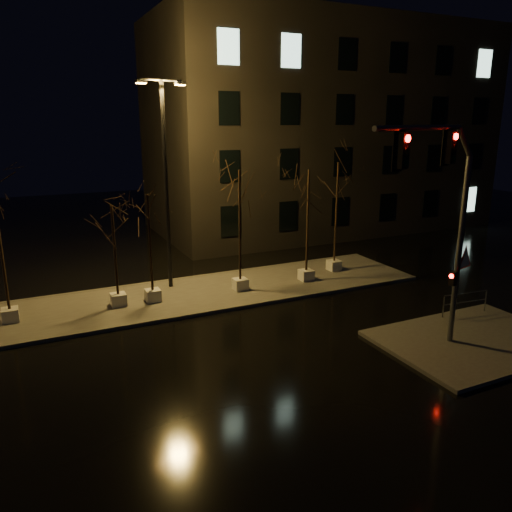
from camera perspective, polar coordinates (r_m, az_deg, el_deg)
ground at (r=19.13m, az=-0.07°, el=-9.92°), size 90.00×90.00×0.00m
median at (r=24.26m, az=-6.15°, el=-4.25°), size 22.00×5.00×0.15m
sidewalk_corner at (r=20.84m, az=23.63°, el=-8.86°), size 7.00×5.00×0.15m
building at (r=39.88m, az=7.31°, el=14.21°), size 25.00×12.00×15.00m
tree_1 at (r=22.23m, az=-16.03°, el=3.07°), size 1.80×1.80×4.64m
tree_2 at (r=22.37m, az=-12.18°, el=4.17°), size 1.80×1.80×5.03m
tree_3 at (r=23.33m, az=-1.89°, el=6.70°), size 1.80×1.80×5.96m
tree_4 at (r=24.95m, az=5.99°, el=6.95°), size 1.80×1.80×5.82m
tree_5 at (r=26.91m, az=9.28°, el=7.76°), size 1.80×1.80×6.02m
traffic_signal_mast at (r=17.77m, az=20.89°, el=5.10°), size 6.23×1.80×7.85m
streetlight_main at (r=24.07m, az=-10.31°, el=9.43°), size 2.44×0.76×9.78m
guard_rail_a at (r=22.97m, az=22.80°, el=-4.67°), size 2.22×0.30×0.96m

